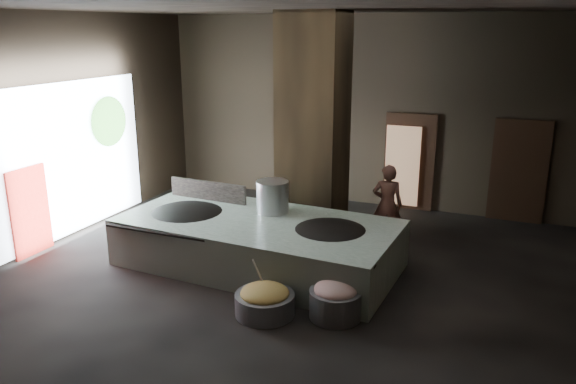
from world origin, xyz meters
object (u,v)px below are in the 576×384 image
at_px(wok_left, 187,217).
at_px(meat_basin, 335,304).
at_px(cook, 387,205).
at_px(wok_right, 330,235).
at_px(veg_basin, 265,304).
at_px(stock_pot, 273,198).
at_px(hearth_platform, 258,243).

bearing_deg(wok_left, meat_basin, -20.77).
distance_m(wok_left, cook, 3.91).
distance_m(wok_right, veg_basin, 1.85).
distance_m(wok_right, stock_pot, 1.44).
bearing_deg(wok_right, veg_basin, -105.46).
bearing_deg(veg_basin, meat_basin, 17.68).
distance_m(cook, veg_basin, 3.77).
distance_m(veg_basin, meat_basin, 1.07).
bearing_deg(wok_right, cook, 73.08).
bearing_deg(hearth_platform, veg_basin, -58.54).
bearing_deg(cook, veg_basin, 65.39).
distance_m(hearth_platform, wok_left, 1.49).
xyz_separation_m(cook, veg_basin, (-1.04, -3.57, -0.65)).
bearing_deg(wok_left, wok_right, 2.05).
xyz_separation_m(hearth_platform, veg_basin, (0.88, -1.64, -0.26)).
xyz_separation_m(hearth_platform, stock_pot, (0.05, 0.55, 0.70)).
height_order(wok_right, cook, cook).
bearing_deg(wok_right, stock_pot, 158.96).
distance_m(stock_pot, cook, 2.34).
xyz_separation_m(wok_right, cook, (0.57, 1.88, 0.06)).
xyz_separation_m(cook, meat_basin, (-0.03, -3.25, -0.60)).
xyz_separation_m(wok_left, cook, (3.37, 1.98, 0.06)).
xyz_separation_m(wok_right, stock_pot, (-1.30, 0.50, 0.38)).
distance_m(hearth_platform, meat_basin, 2.32).
height_order(stock_pot, meat_basin, stock_pot).
bearing_deg(stock_pot, wok_left, -158.20).
height_order(wok_left, veg_basin, wok_left).
bearing_deg(hearth_platform, cook, 48.32).
distance_m(wok_left, veg_basin, 2.88).
xyz_separation_m(veg_basin, meat_basin, (1.01, 0.32, 0.05)).
height_order(hearth_platform, wok_right, wok_right).
bearing_deg(cook, wok_left, 22.02).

